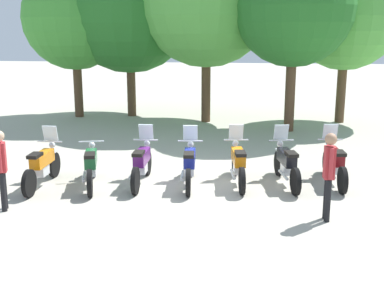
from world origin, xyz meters
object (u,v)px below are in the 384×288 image
motorcycle_0 (42,165)px  motorcycle_2 (142,163)px  tree_0 (74,18)px  tree_1 (129,6)px  tree_3 (294,6)px  motorcycle_5 (286,164)px  tree_4 (346,16)px  motorcycle_1 (91,166)px  person_0 (329,169)px  person_1 (1,164)px  motorcycle_4 (238,163)px  motorcycle_6 (334,163)px  motorcycle_3 (189,164)px

motorcycle_0 → motorcycle_2: bearing=-79.7°
motorcycle_2 → tree_0: bearing=26.5°
tree_1 → tree_3: tree_1 is taller
motorcycle_5 → tree_4: 9.48m
tree_4 → motorcycle_1: bearing=-129.2°
tree_3 → motorcycle_1: bearing=-126.3°
person_0 → person_1: size_ratio=1.04×
motorcycle_4 → tree_1: size_ratio=0.30×
person_0 → tree_0: bearing=-53.2°
motorcycle_4 → tree_0: 11.50m
motorcycle_6 → person_1: size_ratio=1.28×
person_1 → tree_0: 11.48m
tree_1 → tree_3: 6.88m
motorcycle_0 → motorcycle_5: 5.88m
motorcycle_4 → person_1: person_1 is taller
motorcycle_3 → tree_4: size_ratio=0.36×
person_0 → tree_1: size_ratio=0.24×
motorcycle_4 → tree_4: tree_4 is taller
tree_0 → tree_1: bearing=11.9°
motorcycle_3 → person_1: (-3.66, -2.11, 0.48)m
motorcycle_2 → motorcycle_5: 3.51m
motorcycle_6 → tree_1: bearing=34.5°
tree_3 → motorcycle_0: bearing=-131.5°
tree_0 → tree_4: tree_0 is taller
tree_3 → tree_4: bearing=42.1°
motorcycle_1 → tree_3: size_ratio=0.33×
motorcycle_4 → person_0: person_0 is taller
motorcycle_2 → motorcycle_6: 4.70m
motorcycle_1 → tree_1: 10.44m
tree_1 → tree_4: (8.55, -0.54, -0.44)m
motorcycle_1 → person_1: person_1 is taller
person_0 → tree_1: 13.39m
motorcycle_6 → tree_3: bearing=1.2°
motorcycle_4 → tree_3: size_ratio=0.33×
motorcycle_1 → motorcycle_5: motorcycle_5 is taller
person_0 → tree_1: tree_1 is taller
motorcycle_1 → tree_0: size_ratio=0.35×
motorcycle_2 → motorcycle_5: bearing=-85.4°
tree_0 → tree_3: size_ratio=0.94×
motorcycle_3 → person_1: person_1 is taller
motorcycle_0 → motorcycle_1: motorcycle_0 is taller
motorcycle_0 → motorcycle_3: bearing=-83.1°
person_1 → person_0: bearing=162.7°
tree_1 → motorcycle_3: bearing=-69.0°
motorcycle_0 → tree_0: tree_0 is taller
tree_0 → tree_4: 10.72m
motorcycle_1 → tree_1: size_ratio=0.29×
motorcycle_5 → motorcycle_6: same height
motorcycle_6 → tree_4: bearing=-15.1°
motorcycle_0 → motorcycle_6: same height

